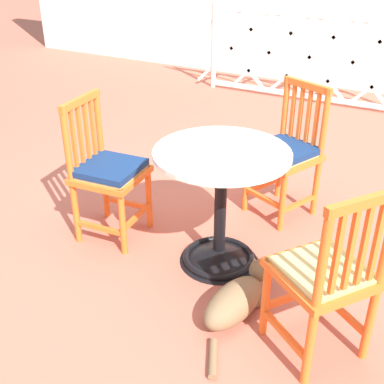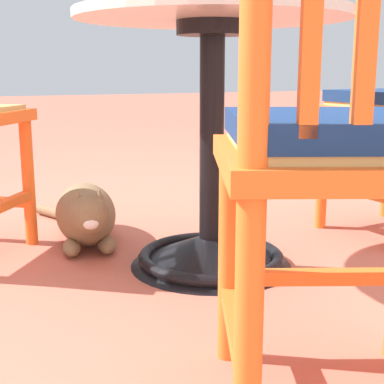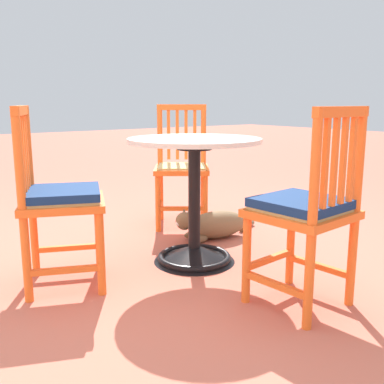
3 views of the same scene
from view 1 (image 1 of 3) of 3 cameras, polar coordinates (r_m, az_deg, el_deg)
name	(u,v)px [view 1 (image 1 of 3)]	position (r m, az deg, el deg)	size (l,w,h in m)	color
ground_plane	(207,250)	(3.13, 1.81, -6.72)	(24.00, 24.00, 0.00)	#BC604C
lattice_fence_panel	(310,57)	(5.85, 13.46, 14.95)	(2.82, 0.06, 1.01)	silver
cafe_table	(220,221)	(2.89, 3.25, -3.37)	(0.76, 0.76, 0.73)	black
orange_chair_facing_out	(107,172)	(3.12, -9.76, 2.26)	(0.43, 0.43, 0.91)	orange
orange_chair_by_planter	(326,277)	(2.29, 15.25, -9.47)	(0.56, 0.56, 0.91)	orange
orange_chair_tucked_in	(286,154)	(3.39, 10.82, 4.39)	(0.53, 0.53, 0.91)	orange
tabby_cat	(238,299)	(2.63, 5.33, -12.21)	(0.28, 0.74, 0.23)	brown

